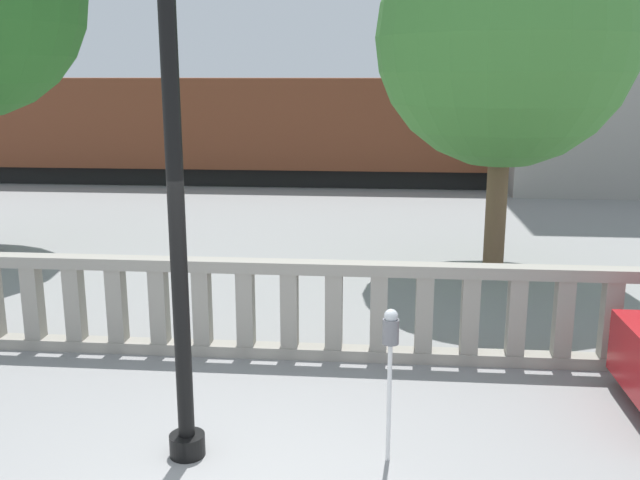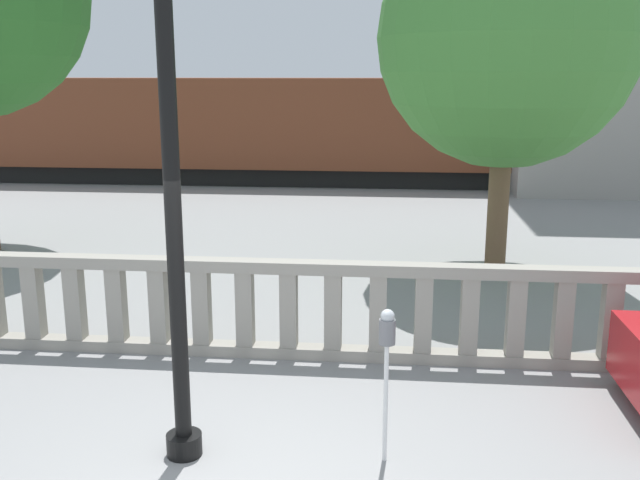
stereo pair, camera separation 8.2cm
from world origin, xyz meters
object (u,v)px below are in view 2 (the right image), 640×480
lamppost (168,103)px  tree_right (508,38)px  train_near (208,127)px  parking_meter (387,344)px

lamppost → tree_right: bearing=60.5°
train_near → tree_right: 12.88m
lamppost → train_near: lamppost is taller
lamppost → parking_meter: 2.71m
parking_meter → tree_right: tree_right is taller
parking_meter → tree_right: size_ratio=0.23×
parking_meter → train_near: 17.49m
parking_meter → train_near: size_ratio=0.05×
parking_meter → lamppost: bearing=-177.5°
parking_meter → train_near: (-5.77, 16.50, 0.60)m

